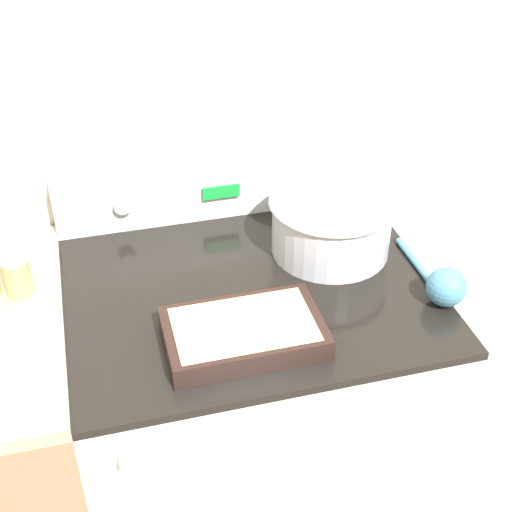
# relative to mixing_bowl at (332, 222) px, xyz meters

# --- Properties ---
(kitchen_wall) EXTENTS (8.00, 0.05, 2.50)m
(kitchen_wall) POSITION_rel_mixing_bowl_xyz_m (-0.21, 0.28, 0.25)
(kitchen_wall) COLOR beige
(kitchen_wall) RESTS_ON ground_plane
(stove_range) EXTENTS (0.78, 0.68, 0.92)m
(stove_range) POSITION_rel_mixing_bowl_xyz_m (-0.21, -0.08, -0.54)
(stove_range) COLOR silver
(stove_range) RESTS_ON ground_plane
(control_panel) EXTENTS (0.78, 0.07, 0.14)m
(control_panel) POSITION_rel_mixing_bowl_xyz_m (-0.21, 0.22, -0.00)
(control_panel) COLOR silver
(control_panel) RESTS_ON stove_range
(mixing_bowl) EXTENTS (0.29, 0.29, 0.13)m
(mixing_bowl) POSITION_rel_mixing_bowl_xyz_m (0.00, 0.00, 0.00)
(mixing_bowl) COLOR silver
(mixing_bowl) RESTS_ON stove_range
(casserole_dish) EXTENTS (0.30, 0.19, 0.05)m
(casserole_dish) POSITION_rel_mixing_bowl_xyz_m (-0.27, -0.26, -0.05)
(casserole_dish) COLOR black
(casserole_dish) RESTS_ON stove_range
(ladle) EXTENTS (0.08, 0.27, 0.08)m
(ladle) POSITION_rel_mixing_bowl_xyz_m (0.16, -0.24, -0.04)
(ladle) COLOR teal
(ladle) RESTS_ON stove_range
(spice_jar_white_cap) EXTENTS (0.06, 0.06, 0.10)m
(spice_jar_white_cap) POSITION_rel_mixing_bowl_xyz_m (-0.68, -0.00, -0.02)
(spice_jar_white_cap) COLOR tan
(spice_jar_white_cap) RESTS_ON side_counter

